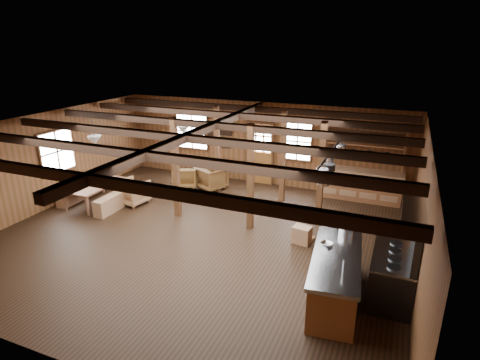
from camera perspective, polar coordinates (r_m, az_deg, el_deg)
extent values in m
cube|color=black|center=(10.31, -5.86, -8.14)|extent=(10.00, 9.00, 0.02)
cube|color=black|center=(9.36, -6.44, 7.38)|extent=(10.00, 9.00, 0.02)
cube|color=brown|center=(12.83, -26.23, 2.26)|extent=(0.02, 9.00, 2.80)
cube|color=brown|center=(8.68, 24.48, -5.04)|extent=(0.02, 9.00, 2.80)
cube|color=brown|center=(13.69, 2.90, 5.23)|extent=(10.00, 0.02, 2.80)
cube|color=brown|center=(6.56, -25.71, -13.25)|extent=(10.00, 0.02, 2.80)
cube|color=black|center=(6.66, -20.99, 0.10)|extent=(9.80, 0.12, 0.18)
cube|color=black|center=(7.75, -13.52, 3.47)|extent=(9.80, 0.12, 0.18)
cube|color=black|center=(8.96, -7.95, 5.94)|extent=(9.80, 0.12, 0.18)
cube|color=black|center=(10.25, -3.71, 7.76)|extent=(9.80, 0.12, 0.18)
cube|color=black|center=(11.59, -0.41, 9.15)|extent=(9.80, 0.12, 0.18)
cube|color=black|center=(12.78, 1.90, 10.09)|extent=(9.80, 0.12, 0.18)
cube|color=black|center=(9.38, -6.41, 6.61)|extent=(0.18, 8.82, 0.18)
cube|color=#3F2712|center=(11.14, -9.12, 1.69)|extent=(0.15, 0.15, 2.80)
cube|color=#3F2712|center=(12.90, -3.29, 4.33)|extent=(0.15, 0.15, 2.80)
cube|color=#3F2712|center=(10.20, 1.49, 0.28)|extent=(0.15, 0.15, 2.80)
cube|color=#3F2712|center=(12.13, 6.14, 3.29)|extent=(0.15, 0.15, 2.80)
cube|color=#3F2712|center=(10.70, 11.46, 0.81)|extent=(0.15, 0.15, 2.80)
cube|color=brown|center=(13.87, 2.75, 1.76)|extent=(0.90, 0.06, 1.10)
cube|color=#3F2712|center=(13.89, 0.92, 3.96)|extent=(0.06, 0.08, 2.10)
cube|color=#3F2712|center=(13.58, 4.69, 3.54)|extent=(0.06, 0.08, 2.10)
cube|color=#3F2712|center=(13.48, 2.86, 8.14)|extent=(1.02, 0.08, 0.06)
cube|color=white|center=(13.60, 2.82, 5.78)|extent=(0.84, 0.02, 0.90)
cube|color=white|center=(14.66, -6.83, 6.86)|extent=(1.20, 0.02, 1.20)
cube|color=#3F2712|center=(14.66, -6.83, 6.86)|extent=(1.32, 0.06, 1.32)
cube|color=white|center=(13.23, 8.16, 5.45)|extent=(0.90, 0.02, 1.20)
cube|color=#3F2712|center=(13.23, 8.16, 5.45)|extent=(1.02, 0.06, 1.32)
cube|color=white|center=(13.06, -24.61, 3.69)|extent=(0.02, 1.20, 1.20)
cube|color=#3F2712|center=(13.06, -24.61, 3.69)|extent=(0.14, 1.24, 1.32)
cube|color=white|center=(14.04, -2.18, 7.26)|extent=(0.50, 0.03, 0.40)
cube|color=black|center=(14.03, -2.20, 7.26)|extent=(0.55, 0.02, 0.45)
cube|color=white|center=(14.31, -4.38, 7.05)|extent=(0.35, 0.03, 0.45)
cube|color=black|center=(14.30, -4.40, 7.04)|extent=(0.40, 0.02, 0.50)
cube|color=white|center=(14.15, -2.16, 5.28)|extent=(0.40, 0.03, 0.30)
cube|color=black|center=(14.14, -2.18, 5.27)|extent=(0.45, 0.02, 0.35)
cube|color=brown|center=(12.97, 16.62, -0.77)|extent=(2.50, 0.55, 0.90)
cube|color=brown|center=(12.80, 16.81, 1.22)|extent=(2.55, 0.60, 0.06)
cube|color=brown|center=(12.74, 17.05, 3.32)|extent=(2.30, 0.35, 0.04)
cube|color=brown|center=(12.65, 17.20, 4.84)|extent=(2.30, 0.35, 0.04)
cube|color=brown|center=(12.58, 17.36, 6.38)|extent=(2.30, 0.35, 0.04)
cube|color=brown|center=(12.80, 12.08, 5.44)|extent=(0.04, 0.35, 1.40)
cube|color=brown|center=(12.61, 22.39, 4.19)|extent=(0.04, 0.35, 1.40)
cylinder|color=#2B2B2E|center=(11.15, -20.15, 7.01)|extent=(0.02, 0.02, 0.45)
cone|color=silver|center=(11.21, -19.96, 5.39)|extent=(0.36, 0.36, 0.22)
cylinder|color=#2B2B2E|center=(11.84, -8.15, 8.65)|extent=(0.02, 0.02, 0.45)
cone|color=silver|center=(11.90, -8.08, 7.11)|extent=(0.36, 0.36, 0.22)
cylinder|color=#2B2B2E|center=(8.69, 13.11, 4.30)|extent=(0.04, 3.00, 0.04)
cylinder|color=#2B2B2E|center=(7.42, 11.88, 1.08)|extent=(0.01, 0.01, 0.19)
cylinder|color=silver|center=(7.47, 11.80, -0.13)|extent=(0.24, 0.24, 0.14)
cylinder|color=#2B2B2E|center=(7.79, 12.44, 1.64)|extent=(0.01, 0.01, 0.26)
cylinder|color=#2B2B2E|center=(7.85, 12.34, 0.24)|extent=(0.23, 0.23, 0.14)
cylinder|color=#2B2B2E|center=(8.19, 11.71, 2.49)|extent=(0.01, 0.01, 0.28)
cylinder|color=silver|center=(8.25, 11.61, 1.10)|extent=(0.25, 0.25, 0.14)
cylinder|color=#2B2B2E|center=(8.54, 12.71, 3.12)|extent=(0.01, 0.01, 0.28)
cylinder|color=#2B2B2E|center=(8.60, 12.61, 1.79)|extent=(0.24, 0.24, 0.14)
cylinder|color=#2B2B2E|center=(8.90, 12.93, 4.00)|extent=(0.01, 0.01, 0.21)
cylinder|color=silver|center=(8.95, 12.85, 2.93)|extent=(0.19, 0.19, 0.14)
cylinder|color=#2B2B2E|center=(9.28, 13.13, 4.50)|extent=(0.01, 0.01, 0.24)
cylinder|color=#2B2B2E|center=(9.33, 13.04, 3.39)|extent=(0.19, 0.19, 0.14)
cylinder|color=#2B2B2E|center=(9.63, 14.22, 5.18)|extent=(0.01, 0.01, 0.16)
cylinder|color=silver|center=(9.66, 14.15, 4.32)|extent=(0.18, 0.18, 0.14)
cylinder|color=#2B2B2E|center=(10.01, 14.32, 5.53)|extent=(0.01, 0.01, 0.21)
cylinder|color=#2B2B2E|center=(10.05, 14.24, 4.55)|extent=(0.22, 0.22, 0.14)
cube|color=brown|center=(8.06, 13.35, -13.46)|extent=(1.05, 2.47, 0.86)
cube|color=silver|center=(7.82, 13.62, -10.55)|extent=(1.14, 2.58, 0.08)
cylinder|color=#2B2B2E|center=(7.31, 12.81, -12.77)|extent=(0.44, 0.44, 0.06)
cylinder|color=silver|center=(7.21, 14.49, -12.00)|extent=(0.03, 0.03, 0.30)
cube|color=brown|center=(10.01, 8.79, -7.71)|extent=(0.53, 0.41, 0.43)
cube|color=#2B2B2E|center=(8.40, 20.78, -12.81)|extent=(0.78, 1.45, 0.87)
cube|color=silver|center=(8.17, 21.16, -10.09)|extent=(0.79, 1.47, 0.04)
cube|color=#2B2B2E|center=(7.96, 23.91, -7.13)|extent=(0.12, 1.45, 0.97)
cube|color=silver|center=(7.76, 23.51, -3.80)|extent=(0.40, 1.55, 0.05)
imported|color=brown|center=(12.89, -19.71, -1.88)|extent=(1.00, 1.79, 0.63)
cube|color=brown|center=(13.43, -22.05, -1.84)|extent=(0.28, 1.50, 0.41)
cube|color=brown|center=(12.44, -17.05, -2.72)|extent=(0.33, 1.74, 0.48)
imported|color=brown|center=(13.67, -7.90, 0.52)|extent=(1.06, 1.07, 0.73)
imported|color=brown|center=(13.37, -4.01, 0.28)|extent=(1.08, 1.09, 0.75)
imported|color=#986D45|center=(12.58, -14.95, -1.62)|extent=(0.92, 0.94, 0.75)
cylinder|color=silver|center=(8.56, 14.84, -7.00)|extent=(0.29, 0.29, 0.17)
imported|color=silver|center=(8.08, 12.23, -8.88)|extent=(0.30, 0.30, 0.06)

